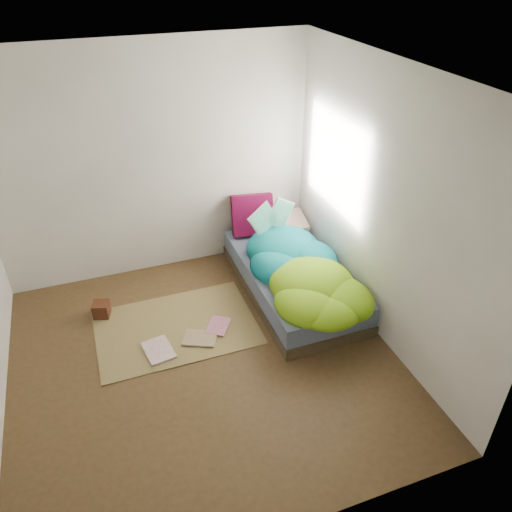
{
  "coord_description": "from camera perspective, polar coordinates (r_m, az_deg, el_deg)",
  "views": [
    {
      "loc": [
        -0.72,
        -3.39,
        3.4
      ],
      "look_at": [
        0.8,
        0.75,
        0.55
      ],
      "focal_mm": 35.0,
      "sensor_mm": 36.0,
      "label": 1
    }
  ],
  "objects": [
    {
      "name": "open_book",
      "position": [
        5.57,
        1.91,
        5.44
      ],
      "size": [
        0.52,
        0.24,
        0.31
      ],
      "primitive_type": null,
      "rotation": [
        0.0,
        0.0,
        0.27
      ],
      "color": "#2A8132",
      "rests_on": "duvet"
    },
    {
      "name": "pillow_magenta",
      "position": [
        5.96,
        -0.42,
        4.73
      ],
      "size": [
        0.51,
        0.23,
        0.49
      ],
      "primitive_type": "cube",
      "rotation": [
        0.0,
        0.0,
        -0.18
      ],
      "color": "#4A042C",
      "rests_on": "bed"
    },
    {
      "name": "wooden_box",
      "position": [
        5.5,
        -17.25,
        -5.84
      ],
      "size": [
        0.2,
        0.2,
        0.16
      ],
      "primitive_type": "cube",
      "rotation": [
        0.0,
        0.0,
        -0.3
      ],
      "color": "#37150C",
      "rests_on": "rug"
    },
    {
      "name": "duvet",
      "position": [
        5.22,
        5.3,
        -0.86
      ],
      "size": [
        0.96,
        1.84,
        0.34
      ],
      "primitive_type": null,
      "color": "#076078",
      "rests_on": "bed"
    },
    {
      "name": "bed",
      "position": [
        5.58,
        4.18,
        -2.59
      ],
      "size": [
        1.0,
        2.0,
        0.34
      ],
      "color": "#372E1E",
      "rests_on": "ground"
    },
    {
      "name": "rug",
      "position": [
        5.23,
        -9.11,
        -8.05
      ],
      "size": [
        1.6,
        1.1,
        0.01
      ],
      "primitive_type": "cube",
      "color": "brown",
      "rests_on": "ground"
    },
    {
      "name": "ground",
      "position": [
        4.86,
        -5.92,
        -11.76
      ],
      "size": [
        3.5,
        3.5,
        0.0
      ],
      "primitive_type": "cube",
      "color": "#44301A",
      "rests_on": "ground"
    },
    {
      "name": "floor_book_a",
      "position": [
        4.96,
        -12.5,
        -10.97
      ],
      "size": [
        0.3,
        0.38,
        0.03
      ],
      "primitive_type": "imported",
      "rotation": [
        0.0,
        0.0,
        0.15
      ],
      "color": "white",
      "rests_on": "rug"
    },
    {
      "name": "room_walls",
      "position": [
        3.9,
        -7.11,
        5.58
      ],
      "size": [
        3.54,
        3.54,
        2.62
      ],
      "color": "beige",
      "rests_on": "ground"
    },
    {
      "name": "floor_book_c",
      "position": [
        4.96,
        -6.71,
        -10.23
      ],
      "size": [
        0.39,
        0.35,
        0.02
      ],
      "primitive_type": "imported",
      "rotation": [
        0.0,
        0.0,
        1.11
      ],
      "color": "tan",
      "rests_on": "rug"
    },
    {
      "name": "pillow_floral",
      "position": [
        6.1,
        2.68,
        3.57
      ],
      "size": [
        0.68,
        0.46,
        0.15
      ],
      "primitive_type": "cube",
      "rotation": [
        0.0,
        0.0,
        -0.09
      ],
      "color": "beige",
      "rests_on": "bed"
    },
    {
      "name": "floor_book_b",
      "position": [
        5.19,
        -5.51,
        -7.8
      ],
      "size": [
        0.33,
        0.35,
        0.03
      ],
      "primitive_type": "imported",
      "rotation": [
        0.0,
        0.0,
        -0.59
      ],
      "color": "#CE7698",
      "rests_on": "rug"
    }
  ]
}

